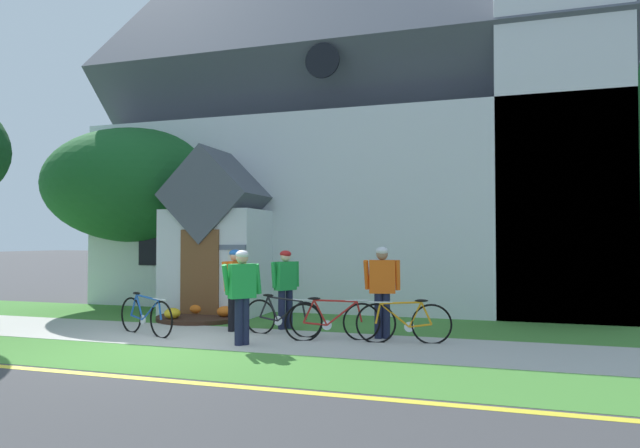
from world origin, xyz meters
TOP-DOWN VIEW (x-y plane):
  - ground at (0.00, 4.00)m, footprint 140.00×140.00m
  - sidewalk_slab at (1.44, 1.34)m, footprint 32.00×2.27m
  - grass_verge at (1.44, -0.72)m, footprint 32.00×1.84m
  - church_lawn at (1.44, 3.79)m, footprint 24.00×2.62m
  - curb_paint_stripe at (1.44, -1.79)m, footprint 28.00×0.16m
  - church_building at (1.87, 9.49)m, footprint 14.70×11.21m
  - church_sign at (-0.98, 3.58)m, footprint 2.13×0.29m
  - flower_bed at (-0.98, 3.28)m, footprint 2.02×2.02m
  - bicycle_black at (3.98, 1.76)m, footprint 1.69×0.38m
  - bicycle_green at (2.68, 1.63)m, footprint 1.68×0.69m
  - bicycle_blue at (1.60, 1.87)m, footprint 1.69×0.25m
  - bicycle_orange at (-0.97, 1.14)m, footprint 1.63×0.70m
  - cyclist_in_white_jersey at (1.29, 0.72)m, footprint 0.53×0.59m
  - cyclist_in_orange_jersey at (3.52, 2.09)m, footprint 0.67×0.32m
  - cyclist_in_yellow_jersey at (0.49, 2.07)m, footprint 0.30×0.73m
  - cyclist_in_green_jersey at (1.38, 2.62)m, footprint 0.43×0.59m
  - roadside_conifer at (9.17, 8.63)m, footprint 3.96×3.96m
  - yard_deciduous_tree at (-4.27, 5.44)m, footprint 5.09×5.09m
  - distant_hill at (9.77, 67.52)m, footprint 97.40×37.22m

SIDE VIEW (x-z plane):
  - ground at x=0.00m, z-range 0.00..0.00m
  - distant_hill at x=9.77m, z-range -13.15..13.15m
  - curb_paint_stripe at x=1.44m, z-range 0.00..0.01m
  - grass_verge at x=1.44m, z-range 0.00..0.01m
  - church_lawn at x=1.44m, z-range 0.00..0.01m
  - sidewalk_slab at x=1.44m, z-range 0.00..0.01m
  - flower_bed at x=-0.98m, z-range -0.09..0.25m
  - bicycle_blue at x=1.60m, z-range -0.04..0.77m
  - bicycle_green at x=2.68m, z-range -0.04..0.78m
  - bicycle_orange at x=-0.97m, z-range -0.04..0.79m
  - bicycle_black at x=3.98m, z-range -0.03..0.78m
  - cyclist_in_green_jersey at x=1.38m, z-range 0.13..1.77m
  - cyclist_in_yellow_jersey at x=0.49m, z-range 0.14..1.80m
  - cyclist_in_white_jersey at x=1.29m, z-range 0.14..1.81m
  - cyclist_in_orange_jersey at x=3.52m, z-range 0.16..1.88m
  - church_sign at x=-0.98m, z-range 0.29..2.03m
  - yard_deciduous_tree at x=-4.27m, z-range 0.88..5.92m
  - roadside_conifer at x=9.17m, z-range 0.89..8.23m
  - church_building at x=1.87m, z-range -1.92..11.69m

